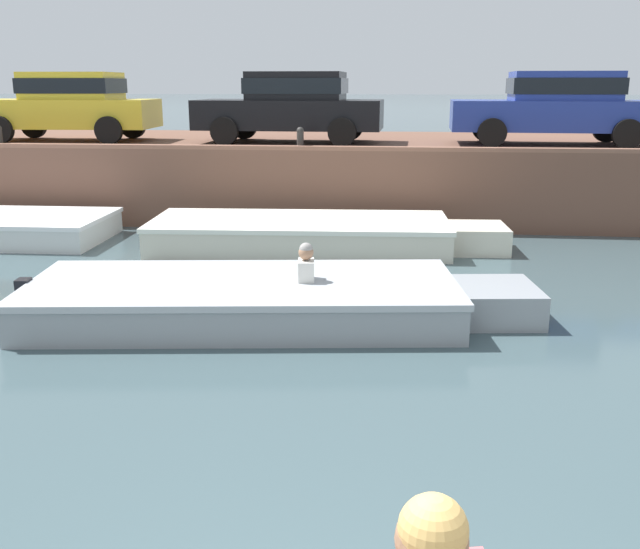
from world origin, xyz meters
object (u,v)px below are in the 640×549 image
at_px(car_leftmost_yellow, 70,104).
at_px(car_left_inner_black, 293,104).
at_px(car_centre_blue, 557,105).
at_px(boat_moored_central_cream, 315,234).
at_px(mooring_bollard_mid, 300,137).
at_px(motorboat_passing, 264,300).

xyz_separation_m(car_leftmost_yellow, car_left_inner_black, (5.18, -0.00, 0.00)).
height_order(car_left_inner_black, car_centre_blue, same).
bearing_deg(car_leftmost_yellow, car_left_inner_black, -0.05).
height_order(boat_moored_central_cream, mooring_bollard_mid, mooring_bollard_mid).
bearing_deg(motorboat_passing, car_centre_blue, 56.48).
bearing_deg(motorboat_passing, car_left_inner_black, 95.08).
bearing_deg(car_leftmost_yellow, boat_moored_central_cream, -30.69).
bearing_deg(car_left_inner_black, mooring_bollard_mid, -77.13).
bearing_deg(car_centre_blue, car_leftmost_yellow, 179.97).
bearing_deg(car_centre_blue, mooring_bollard_mid, -162.47).
bearing_deg(car_centre_blue, motorboat_passing, -123.52).
bearing_deg(boat_moored_central_cream, car_centre_blue, 36.48).
distance_m(boat_moored_central_cream, car_centre_blue, 6.44).
relative_size(car_leftmost_yellow, car_centre_blue, 0.92).
bearing_deg(boat_moored_central_cream, motorboat_passing, -92.89).
relative_size(car_centre_blue, mooring_bollard_mid, 9.89).
height_order(boat_moored_central_cream, car_left_inner_black, car_left_inner_black).
bearing_deg(car_centre_blue, car_left_inner_black, 180.00).
height_order(car_leftmost_yellow, car_left_inner_black, same).
height_order(car_centre_blue, mooring_bollard_mid, car_centre_blue).
relative_size(car_left_inner_black, car_centre_blue, 0.95).
distance_m(boat_moored_central_cream, mooring_bollard_mid, 2.53).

